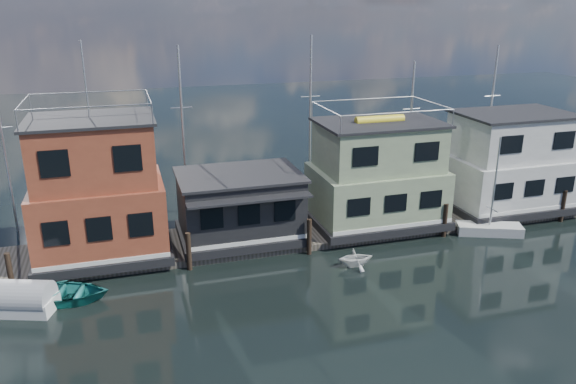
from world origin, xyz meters
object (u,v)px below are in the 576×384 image
object	(u,v)px
houseboat_green	(377,175)
day_sailer	(489,228)
dinghy_white	(355,258)
dinghy_teal	(64,293)
tarp_runabout	(10,299)
houseboat_dark	(240,206)
houseboat_red	(98,192)
houseboat_white	(509,163)

from	to	relation	value
houseboat_green	day_sailer	xyz separation A→B (m)	(6.53, -3.23, -3.16)
day_sailer	dinghy_white	xyz separation A→B (m)	(-10.08, -1.84, 0.15)
dinghy_teal	tarp_runabout	xyz separation A→B (m)	(-2.39, -0.22, 0.18)
houseboat_dark	tarp_runabout	world-z (taller)	houseboat_dark
dinghy_white	houseboat_green	bearing A→B (deg)	-31.71
houseboat_dark	tarp_runabout	xyz separation A→B (m)	(-12.29, -4.74, -1.78)
houseboat_red	tarp_runabout	xyz separation A→B (m)	(-4.29, -4.76, -3.47)
houseboat_green	houseboat_dark	bearing A→B (deg)	-179.88
houseboat_white	dinghy_white	xyz separation A→B (m)	(-13.55, -5.07, -3.00)
houseboat_red	dinghy_white	world-z (taller)	houseboat_red
houseboat_green	dinghy_white	world-z (taller)	houseboat_green
day_sailer	tarp_runabout	bearing A→B (deg)	-154.93
houseboat_red	houseboat_white	size ratio (longest dim) A/B	1.41
dinghy_teal	day_sailer	world-z (taller)	day_sailer
houseboat_green	day_sailer	distance (m)	7.94
houseboat_white	day_sailer	world-z (taller)	houseboat_white
houseboat_red	houseboat_dark	size ratio (longest dim) A/B	1.60
houseboat_white	houseboat_red	bearing A→B (deg)	-180.00
houseboat_red	day_sailer	distance (m)	24.04
houseboat_green	tarp_runabout	world-z (taller)	houseboat_green
houseboat_dark	dinghy_white	xyz separation A→B (m)	(5.45, -5.05, -1.88)
houseboat_red	dinghy_teal	xyz separation A→B (m)	(-1.90, -4.54, -3.65)
houseboat_white	dinghy_white	world-z (taller)	houseboat_white
houseboat_green	dinghy_teal	distance (m)	19.68
houseboat_dark	dinghy_white	world-z (taller)	houseboat_dark
houseboat_dark	dinghy_teal	size ratio (longest dim) A/B	1.70
houseboat_green	day_sailer	world-z (taller)	houseboat_green
houseboat_white	day_sailer	size ratio (longest dim) A/B	1.32
houseboat_dark	dinghy_teal	xyz separation A→B (m)	(-9.90, -4.52, -1.96)
houseboat_dark	houseboat_green	size ratio (longest dim) A/B	0.88
dinghy_white	day_sailer	bearing A→B (deg)	-76.39
houseboat_green	dinghy_white	size ratio (longest dim) A/B	4.12
dinghy_teal	houseboat_white	bearing A→B (deg)	-68.30
day_sailer	dinghy_white	distance (m)	10.24
dinghy_white	houseboat_dark	bearing A→B (deg)	50.41
houseboat_dark	dinghy_white	bearing A→B (deg)	-42.82
houseboat_green	tarp_runabout	bearing A→B (deg)	-167.40
day_sailer	dinghy_white	size ratio (longest dim) A/B	3.11
houseboat_white	dinghy_white	distance (m)	14.77
houseboat_red	day_sailer	xyz separation A→B (m)	(23.53, -3.23, -3.71)
houseboat_red	houseboat_green	distance (m)	17.01
day_sailer	houseboat_green	bearing A→B (deg)	175.61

